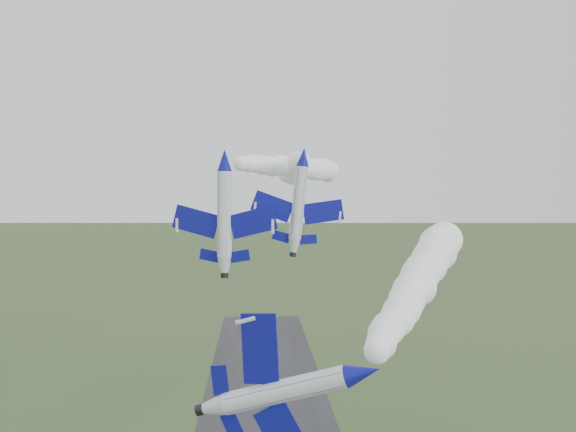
% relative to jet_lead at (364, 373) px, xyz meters
% --- Properties ---
extents(jet_lead, '(6.32, 11.89, 9.63)m').
position_rel_jet_lead_xyz_m(jet_lead, '(0.00, 0.00, 0.00)').
color(jet_lead, silver).
extents(smoke_trail_jet_lead, '(28.44, 68.78, 5.91)m').
position_rel_jet_lead_xyz_m(smoke_trail_jet_lead, '(12.95, 35.49, 1.74)').
color(smoke_trail_jet_lead, white).
extents(jet_pair_left, '(11.74, 13.65, 3.41)m').
position_rel_jet_lead_xyz_m(jet_pair_left, '(-9.66, 32.05, 14.37)').
color(jet_pair_left, silver).
extents(smoke_trail_jet_pair_left, '(24.08, 70.15, 4.50)m').
position_rel_jet_lead_xyz_m(smoke_trail_jet_pair_left, '(0.88, 70.40, 15.32)').
color(smoke_trail_jet_pair_left, white).
extents(jet_pair_right, '(10.02, 12.10, 3.03)m').
position_rel_jet_lead_xyz_m(jet_pair_right, '(-1.04, 33.30, 14.80)').
color(jet_pair_right, silver).
extents(smoke_trail_jet_pair_right, '(8.40, 75.06, 5.59)m').
position_rel_jet_lead_xyz_m(smoke_trail_jet_pair_right, '(0.32, 73.31, 15.55)').
color(smoke_trail_jet_pair_right, white).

